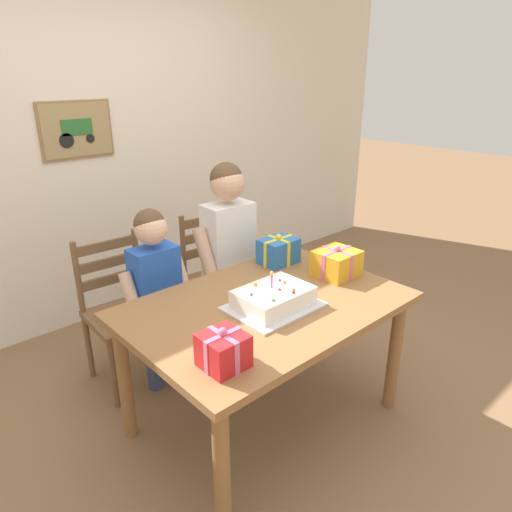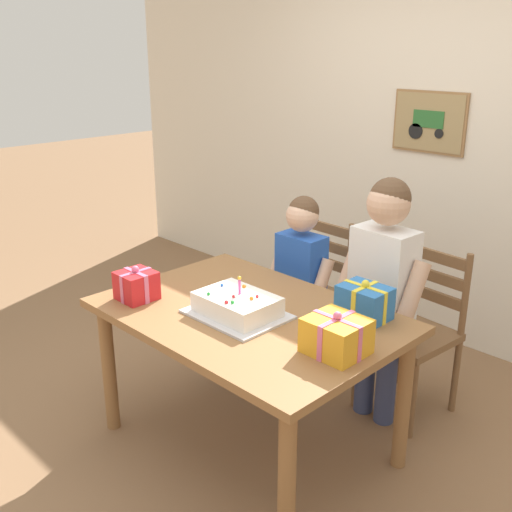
% 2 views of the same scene
% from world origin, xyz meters
% --- Properties ---
extents(ground_plane, '(20.00, 20.00, 0.00)m').
position_xyz_m(ground_plane, '(0.00, 0.00, 0.00)').
color(ground_plane, '#846042').
extents(back_wall, '(6.40, 0.11, 2.60)m').
position_xyz_m(back_wall, '(-0.00, 1.81, 1.30)').
color(back_wall, silver).
rests_on(back_wall, ground).
extents(dining_table, '(1.40, 0.97, 0.74)m').
position_xyz_m(dining_table, '(0.00, 0.00, 0.64)').
color(dining_table, olive).
rests_on(dining_table, ground).
extents(birthday_cake, '(0.44, 0.34, 0.19)m').
position_xyz_m(birthday_cake, '(-0.01, -0.06, 0.79)').
color(birthday_cake, silver).
rests_on(birthday_cake, dining_table).
extents(gift_box_red_large, '(0.23, 0.18, 0.19)m').
position_xyz_m(gift_box_red_large, '(0.42, 0.33, 0.82)').
color(gift_box_red_large, '#286BB7').
rests_on(gift_box_red_large, dining_table).
extents(gift_box_beside_cake, '(0.24, 0.22, 0.18)m').
position_xyz_m(gift_box_beside_cake, '(0.53, -0.02, 0.81)').
color(gift_box_beside_cake, gold).
rests_on(gift_box_beside_cake, dining_table).
extents(gift_box_corner_small, '(0.17, 0.17, 0.18)m').
position_xyz_m(gift_box_corner_small, '(-0.50, -0.28, 0.81)').
color(gift_box_corner_small, red).
rests_on(gift_box_corner_small, dining_table).
extents(chair_left, '(0.44, 0.44, 0.92)m').
position_xyz_m(chair_left, '(-0.37, 0.88, 0.47)').
color(chair_left, brown).
rests_on(chair_left, ground).
extents(chair_right, '(0.46, 0.46, 0.92)m').
position_xyz_m(chair_right, '(0.37, 0.88, 0.47)').
color(chair_right, brown).
rests_on(chair_right, ground).
extents(child_older, '(0.49, 0.28, 1.32)m').
position_xyz_m(child_older, '(0.30, 0.66, 0.80)').
color(child_older, '#38426B').
rests_on(child_older, ground).
extents(child_younger, '(0.41, 0.23, 1.14)m').
position_xyz_m(child_younger, '(-0.25, 0.66, 0.69)').
color(child_younger, '#38426B').
rests_on(child_younger, ground).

